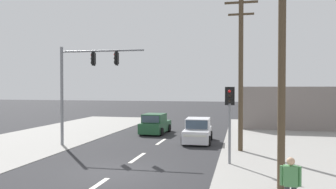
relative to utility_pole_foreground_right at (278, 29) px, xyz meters
The scene contains 13 objects.
ground_plane 8.43m from the utility_pole_foreground_right, behind, with size 140.00×140.00×0.00m, color #28282B.
lane_dash_near 8.47m from the utility_pole_foreground_right, 169.12° to the right, with size 0.20×2.40×0.01m, color silver.
lane_dash_mid 9.20m from the utility_pole_foreground_right, 148.93° to the left, with size 0.20×2.40×0.01m, color silver.
lane_dash_far 12.15m from the utility_pole_foreground_right, 125.59° to the left, with size 0.20×2.40×0.01m, color silver.
kerb_left_verge 16.50m from the utility_pole_foreground_right, 162.05° to the left, with size 8.00×40.00×0.02m, color gray.
utility_pole_foreground_right is the anchor object (origin of this frame).
utility_pole_midground_right 6.87m from the utility_pole_foreground_right, 100.55° to the left, with size 1.80×0.26×8.66m.
traffic_signal_mast 12.42m from the utility_pole_foreground_right, 149.42° to the left, with size 5.29×0.47×6.00m.
pedestal_signal_right_kerb 4.93m from the utility_pole_foreground_right, 117.11° to the left, with size 0.44×0.30×3.56m.
shopfront_wall_far 17.84m from the utility_pole_foreground_right, 74.33° to the left, with size 12.00×1.00×3.60m, color gray.
hatchback_kerbside_parked 15.35m from the utility_pole_foreground_right, 121.66° to the left, with size 1.89×3.69×1.53m.
hatchback_crossing_left 11.07m from the utility_pole_foreground_right, 113.34° to the left, with size 1.89×3.69×1.53m.
pedestrian_at_kerb 5.24m from the utility_pole_foreground_right, 87.92° to the right, with size 0.56×0.23×1.63m.
Camera 1 is at (5.04, -12.63, 3.53)m, focal length 35.00 mm.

